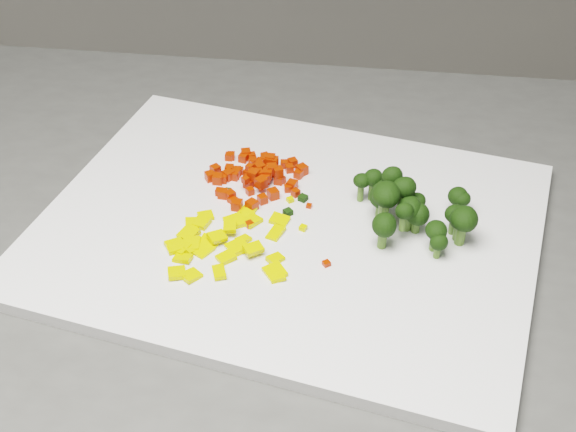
{
  "coord_description": "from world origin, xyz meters",
  "views": [
    {
      "loc": [
        0.12,
        -0.2,
        1.43
      ],
      "look_at": [
        0.2,
        0.44,
        0.92
      ],
      "focal_mm": 50.0,
      "sensor_mm": 36.0,
      "label": 1
    }
  ],
  "objects": [
    {
      "name": "stray_bit_1",
      "position": [
        0.23,
        0.37,
        0.92
      ],
      "size": [
        0.01,
        0.01,
        0.0
      ],
      "primitive_type": "cube",
      "rotation": [
        0.0,
        0.0,
        1.98
      ],
      "color": "#C21902",
      "rests_on": "cutting_board"
    },
    {
      "name": "carrot_cube_60",
      "position": [
        0.16,
        0.5,
        0.93
      ],
      "size": [
        0.01,
        0.01,
        0.01
      ],
      "primitive_type": "cube",
      "rotation": [
        0.0,
        0.0,
        0.56
      ],
      "color": "#C21902",
      "rests_on": "carrot_pile"
    },
    {
      "name": "carrot_cube_38",
      "position": [
        0.17,
        0.56,
        0.92
      ],
      "size": [
        0.01,
        0.01,
        0.01
      ],
      "primitive_type": "cube",
      "rotation": [
        0.0,
        0.0,
        1.67
      ],
      "color": "#C21902",
      "rests_on": "carrot_pile"
    },
    {
      "name": "pepper_chunk_12",
      "position": [
        0.12,
        0.41,
        0.92
      ],
      "size": [
        0.02,
        0.02,
        0.01
      ],
      "primitive_type": "cube",
      "rotation": [
        0.11,
        -0.13,
        1.97
      ],
      "color": "yellow",
      "rests_on": "pepper_pile"
    },
    {
      "name": "carrot_cube_0",
      "position": [
        0.22,
        0.52,
        0.92
      ],
      "size": [
        0.01,
        0.01,
        0.01
      ],
      "primitive_type": "cube",
      "rotation": [
        0.0,
        0.0,
        0.51
      ],
      "color": "#C21902",
      "rests_on": "carrot_pile"
    },
    {
      "name": "carrot_cube_5",
      "position": [
        0.16,
        0.52,
        0.92
      ],
      "size": [
        0.02,
        0.02,
        0.01
      ],
      "primitive_type": "cube",
      "rotation": [
        0.0,
        0.0,
        2.35
      ],
      "color": "#C21902",
      "rests_on": "carrot_pile"
    },
    {
      "name": "carrot_cube_58",
      "position": [
        0.21,
        0.53,
        0.92
      ],
      "size": [
        0.01,
        0.01,
        0.01
      ],
      "primitive_type": "cube",
      "rotation": [
        0.0,
        0.0,
        0.11
      ],
      "color": "#C21902",
      "rests_on": "carrot_pile"
    },
    {
      "name": "broccoli_floret_12",
      "position": [
        0.32,
        0.41,
        0.93
      ],
      "size": [
        0.03,
        0.03,
        0.04
      ],
      "primitive_type": null,
      "color": "black",
      "rests_on": "broccoli_pile"
    },
    {
      "name": "stray_bit_7",
      "position": [
        0.21,
        0.43,
        0.92
      ],
      "size": [
        0.01,
        0.01,
        0.0
      ],
      "primitive_type": "cube",
      "rotation": [
        0.0,
        0.0,
        2.54
      ],
      "color": "yellow",
      "rests_on": "cutting_board"
    },
    {
      "name": "carrot_cube_28",
      "position": [
        0.17,
        0.53,
        0.93
      ],
      "size": [
        0.01,
        0.01,
        0.01
      ],
      "primitive_type": "cube",
      "rotation": [
        0.0,
        0.0,
        1.23
      ],
      "color": "#C21902",
      "rests_on": "carrot_pile"
    },
    {
      "name": "carrot_cube_31",
      "position": [
        0.21,
        0.54,
        0.92
      ],
      "size": [
        0.01,
        0.01,
        0.01
      ],
      "primitive_type": "cube",
      "rotation": [
        0.0,
        0.0,
        1.25
      ],
      "color": "#C21902",
      "rests_on": "carrot_pile"
    },
    {
      "name": "carrot_cube_30",
      "position": [
        0.13,
        0.54,
        0.92
      ],
      "size": [
        0.01,
        0.01,
        0.01
      ],
      "primitive_type": "cube",
      "rotation": [
        0.0,
        0.0,
        2.12
      ],
      "color": "#C21902",
      "rests_on": "carrot_pile"
    },
    {
      "name": "pepper_chunk_7",
      "position": [
        0.16,
        0.46,
        0.92
      ],
      "size": [
        0.02,
        0.02,
        0.01
      ],
      "primitive_type": "cube",
      "rotation": [
        -0.05,
        0.07,
        1.04
      ],
      "color": "yellow",
      "rests_on": "pepper_pile"
    },
    {
      "name": "carrot_cube_66",
      "position": [
        0.17,
        0.55,
        0.92
      ],
      "size": [
        0.01,
        0.01,
        0.01
      ],
      "primitive_type": "cube",
      "rotation": [
        0.0,
        0.0,
        1.32
      ],
      "color": "#C21902",
      "rests_on": "carrot_pile"
    },
    {
      "name": "broccoli_floret_5",
      "position": [
        0.29,
        0.42,
        0.95
      ],
      "size": [
        0.04,
        0.04,
        0.04
      ],
      "primitive_type": null,
      "color": "black",
      "rests_on": "broccoli_pile"
    },
    {
      "name": "pepper_chunk_21",
      "position": [
        0.09,
        0.39,
        0.92
      ],
      "size": [
        0.02,
        0.02,
        0.01
      ],
      "primitive_type": "cube",
      "rotation": [
        0.12,
        0.14,
        2.75
      ],
      "color": "yellow",
      "rests_on": "pepper_pile"
    },
    {
      "name": "pepper_chunk_4",
      "position": [
        0.18,
        0.38,
        0.92
      ],
      "size": [
        0.02,
        0.02,
        0.01
      ],
      "primitive_type": "cube",
      "rotation": [
        0.0,
        0.11,
        0.55
      ],
      "color": "yellow",
      "rests_on": "pepper_pile"
    },
    {
      "name": "carrot_cube_2",
      "position": [
        0.2,
        0.49,
        0.92
      ],
      "size": [
        0.01,
        0.01,
        0.01
      ],
      "primitive_type": "cube",
      "rotation": [
        0.0,
        0.0,
        3.14
      ],
      "color": "#C21902",
      "rests_on": "carrot_pile"
    },
    {
      "name": "pepper_chunk_9",
      "position": [
        0.15,
        0.45,
        0.92
      ],
      "size": [
        0.02,
        0.02,
        0.01
      ],
      "primitive_type": "cube",
      "rotation": [
        0.14,
        -0.13,
        0.87
      ],
      "color": "yellow",
      "rests_on": "pepper_pile"
    },
    {
      "name": "pepper_chunk_6",
      "position": [
        0.18,
        0.42,
        0.92
      ],
      "size": [
        0.02,
        0.03,
        0.01
      ],
      "primitive_type": "cube",
      "rotation": [
        -0.07,
        -0.09,
        0.98
      ],
      "color": "yellow",
      "rests_on": "pepper_pile"
    },
    {
      "name": "carrot_cube_54",
      "position": [
        0.18,
        0.52,
        0.93
      ],
      "size": [
        0.01,
        0.01,
        0.01
      ],
      "primitive_type": "cube",
      "rotation": [
        0.0,
        0.0,
        2.68
      ],
      "color": "#C21902",
      "rests_on": "carrot_pile"
    },
    {
      "name": "carrot_cube_46",
      "position": [
        0.13,
        0.5,
        0.92
      ],
      "size": [
        0.01,
        0.01,
        0.01
      ],
      "primitive_type": "cube",
      "rotation": [
        0.0,
        0.0,
        2.88
      ],
      "color": "#C21902",
      "rests_on": "carrot_pile"
    },
    {
      "name": "pepper_chunk_13",
      "position": [
        0.14,
        0.43,
        0.92
      ],
      "size": [
        0.01,
        0.02,
        0.01
      ],
      "primitive_type": "cube",
      "rotation": [
        -0.05,
        -0.05,
        1.49
      ],
      "color": "yellow",
      "rests_on": "pepper_pile"
    },
    {
      "name": "broccoli_floret_8",
      "position": [
        0.31,
        0.4,
        0.94
      ],
      "size": [
        0.02,
        0.02,
        0.03
      ],
      "primitive_type": null,
      "color": "black",
      "rests_on": "broccoli_pile"
    },
    {
      "name": "stray_bit_6",
      "position": [
        0.14,
        0.48,
        0.92
      ],
      "size": [
        0.01,
        0.01,
        0.01
      ],
      "primitive_type": "cube",
      "rotation": [
        0.0,
        0.0,
        0.75
      ],
      "color": "#C21902",
      "rests_on": "cutting_board"
    },
    {
      "name": "pepper_chunk_25",
      "position": [
        0.15,
        0.41,
        0.92
      ],
      "size": [
        0.02,
        0.02,
        0.01
      ],
      "primitive_type": "cube",
      "rotation": [
        -0.14,
        0.06,
        0.58
      ],
      "color": "yellow",
      "rests_on": "pepper_pile"
    },
    {
      "name": "broccoli_floret_11",
      "position": [
        0.29,
        0.47,
        0.93
      ],
      "size": [
        0.03,
        0.03,
        0.04
      ],
      "primitive_type": null,
      "color": "black",
      "rests_on": "broccoli_pile"
    },
    {
      "name": "broccoli_floret_0",
      "position": [
        0.33,
        0.38,
        0.93
      ],
      "size": [
        0.03,
        0.03,
        0.03
      ],
      "primitive_type": null,
      "color": "black",
      "rests_on": "broccoli_pile"
    },
    {
      "name": "broccoli_floret_3",
      "position": [
        0.3,
        0.46,
        0.93
      ],
      "size": [
        0.03,
        0.03,
        0.03
      ],
      "primitive_type": null,
      "color": "black",
      "rests_on": "broccoli_pile"
    },
    {
      "name": "broccoli_floret_18",
      "position": [
        0.31,
        0.43,
        0.95
      ],
      "size": [
        0.03,
        0.03,
        0.04
      ],
      "primitive_type": null,
      "color": "black",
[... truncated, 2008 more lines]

